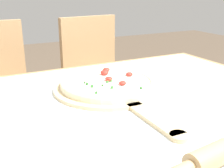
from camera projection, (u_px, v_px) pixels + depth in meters
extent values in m
cube|color=#A87F51|center=(114.00, 109.00, 0.87)|extent=(1.37, 0.96, 0.03)
cylinder|color=#A87F51|center=(177.00, 120.00, 1.62)|extent=(0.06, 0.06, 0.70)
cube|color=silver|center=(114.00, 104.00, 0.87)|extent=(1.29, 0.88, 0.00)
cylinder|color=#D6B784|center=(108.00, 88.00, 0.98)|extent=(0.38, 0.38, 0.01)
cube|color=#D6B784|center=(153.00, 119.00, 0.75)|extent=(0.04, 0.22, 0.01)
cylinder|color=#D6B784|center=(180.00, 137.00, 0.66)|extent=(0.05, 0.05, 0.01)
cylinder|color=beige|center=(108.00, 84.00, 0.98)|extent=(0.33, 0.33, 0.02)
torus|color=beige|center=(108.00, 82.00, 0.98)|extent=(0.33, 0.33, 0.02)
cylinder|color=white|center=(108.00, 82.00, 0.98)|extent=(0.29, 0.29, 0.00)
ellipsoid|color=red|center=(105.00, 72.00, 1.05)|extent=(0.03, 0.03, 0.02)
ellipsoid|color=red|center=(106.00, 69.00, 1.09)|extent=(0.03, 0.03, 0.01)
ellipsoid|color=red|center=(123.00, 83.00, 0.94)|extent=(0.02, 0.02, 0.01)
ellipsoid|color=red|center=(129.00, 74.00, 1.03)|extent=(0.03, 0.03, 0.01)
ellipsoid|color=red|center=(109.00, 79.00, 0.98)|extent=(0.03, 0.03, 0.02)
cube|color=#387533|center=(96.00, 93.00, 0.86)|extent=(0.01, 0.01, 0.01)
cube|color=#387533|center=(92.00, 86.00, 0.91)|extent=(0.01, 0.01, 0.01)
cube|color=#387533|center=(112.00, 87.00, 0.90)|extent=(0.01, 0.01, 0.01)
cube|color=#387533|center=(141.00, 88.00, 0.90)|extent=(0.01, 0.01, 0.01)
cube|color=#387533|center=(101.00, 86.00, 0.92)|extent=(0.01, 0.01, 0.01)
cube|color=#387533|center=(111.00, 80.00, 0.97)|extent=(0.01, 0.01, 0.01)
cube|color=#387533|center=(107.00, 82.00, 0.96)|extent=(0.01, 0.01, 0.01)
cube|color=#387533|center=(87.00, 84.00, 0.94)|extent=(0.01, 0.01, 0.01)
cube|color=#387533|center=(85.00, 82.00, 0.95)|extent=(0.01, 0.01, 0.01)
cylinder|color=tan|center=(39.00, 158.00, 1.47)|extent=(0.04, 0.04, 0.44)
cylinder|color=tan|center=(28.00, 132.00, 1.74)|extent=(0.04, 0.04, 0.44)
cube|color=tan|center=(104.00, 93.00, 1.73)|extent=(0.44, 0.44, 0.02)
cube|color=tan|center=(89.00, 51.00, 1.80)|extent=(0.38, 0.08, 0.44)
cylinder|color=tan|center=(96.00, 145.00, 1.60)|extent=(0.04, 0.04, 0.44)
cylinder|color=tan|center=(140.00, 130.00, 1.77)|extent=(0.04, 0.04, 0.44)
cylinder|color=tan|center=(71.00, 124.00, 1.85)|extent=(0.04, 0.04, 0.44)
cylinder|color=tan|center=(111.00, 112.00, 2.02)|extent=(0.04, 0.04, 0.44)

